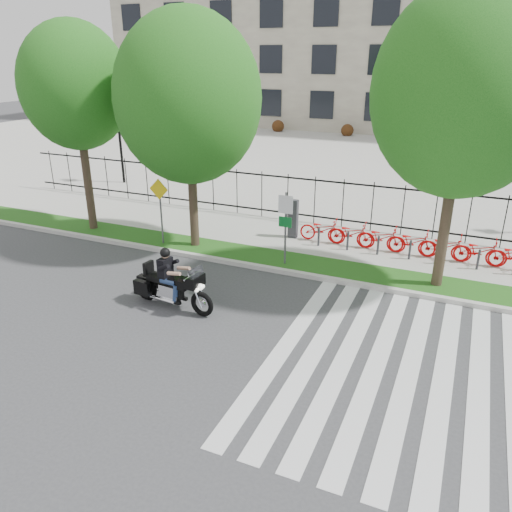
% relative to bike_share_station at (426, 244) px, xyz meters
% --- Properties ---
extents(ground, '(120.00, 120.00, 0.00)m').
position_rel_bike_share_station_xyz_m(ground, '(-4.74, -7.20, -0.62)').
color(ground, '#3A3A3D').
rests_on(ground, ground).
extents(curb, '(60.00, 0.20, 0.15)m').
position_rel_bike_share_station_xyz_m(curb, '(-4.74, -3.10, -0.55)').
color(curb, '#BAB7AF').
rests_on(curb, ground).
extents(grass_verge, '(60.00, 1.50, 0.15)m').
position_rel_bike_share_station_xyz_m(grass_verge, '(-4.74, -2.25, -0.55)').
color(grass_verge, '#1A5615').
rests_on(grass_verge, ground).
extents(sidewalk, '(60.00, 3.50, 0.15)m').
position_rel_bike_share_station_xyz_m(sidewalk, '(-4.74, 0.25, -0.55)').
color(sidewalk, '#AAA99F').
rests_on(sidewalk, ground).
extents(plaza, '(80.00, 34.00, 0.10)m').
position_rel_bike_share_station_xyz_m(plaza, '(-4.74, 17.80, -0.57)').
color(plaza, '#AAA99F').
rests_on(plaza, ground).
extents(crosswalk_stripes, '(5.70, 8.00, 0.01)m').
position_rel_bike_share_station_xyz_m(crosswalk_stripes, '(0.08, -7.20, -0.62)').
color(crosswalk_stripes, silver).
rests_on(crosswalk_stripes, ground).
extents(iron_fence, '(30.00, 0.06, 2.00)m').
position_rel_bike_share_station_xyz_m(iron_fence, '(-4.74, 2.00, 0.53)').
color(iron_fence, black).
rests_on(iron_fence, sidewalk).
extents(office_building, '(60.00, 21.90, 20.15)m').
position_rel_bike_share_station_xyz_m(office_building, '(-4.74, 37.72, 9.34)').
color(office_building, gray).
rests_on(office_building, ground).
extents(lamp_post_left, '(1.06, 0.70, 4.25)m').
position_rel_bike_share_station_xyz_m(lamp_post_left, '(-16.74, 4.80, 2.58)').
color(lamp_post_left, black).
rests_on(lamp_post_left, ground).
extents(street_tree_0, '(4.08, 4.08, 7.90)m').
position_rel_bike_share_station_xyz_m(street_tree_0, '(-12.88, -2.25, 5.06)').
color(street_tree_0, '#32221B').
rests_on(street_tree_0, grass_verge).
extents(street_tree_1, '(5.03, 5.03, 8.17)m').
position_rel_bike_share_station_xyz_m(street_tree_1, '(-8.06, -2.25, 4.80)').
color(street_tree_1, '#32221B').
rests_on(street_tree_1, grass_verge).
extents(street_tree_2, '(5.05, 5.05, 8.63)m').
position_rel_bike_share_station_xyz_m(street_tree_2, '(0.60, -2.25, 5.25)').
color(street_tree_2, '#32221B').
rests_on(street_tree_2, grass_verge).
extents(bike_share_station, '(9.97, 0.85, 1.50)m').
position_rel_bike_share_station_xyz_m(bike_share_station, '(0.00, 0.00, 0.00)').
color(bike_share_station, '#2D2D33').
rests_on(bike_share_station, sidewalk).
extents(sign_pole_regulatory, '(0.50, 0.09, 2.50)m').
position_rel_bike_share_station_xyz_m(sign_pole_regulatory, '(-4.33, -2.62, 1.12)').
color(sign_pole_regulatory, '#59595B').
rests_on(sign_pole_regulatory, grass_verge).
extents(sign_pole_warning, '(0.78, 0.09, 2.49)m').
position_rel_bike_share_station_xyz_m(sign_pole_warning, '(-9.25, -2.62, 1.12)').
color(sign_pole_warning, '#59595B').
rests_on(sign_pole_warning, grass_verge).
extents(motorcycle_rider, '(2.81, 0.95, 2.17)m').
position_rel_bike_share_station_xyz_m(motorcycle_rider, '(-6.28, -6.60, 0.10)').
color(motorcycle_rider, black).
rests_on(motorcycle_rider, ground).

